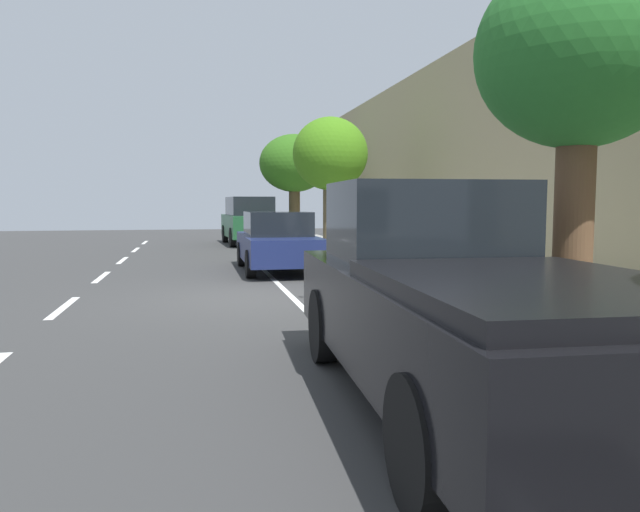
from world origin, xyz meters
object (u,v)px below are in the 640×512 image
object	(u,v)px
parked_sedan_dark_blue_mid	(277,242)
street_tree_corner	(294,164)
street_tree_far_end	(330,156)
parked_pickup_black_second	(456,301)
bicycle_at_curb	(351,279)
street_tree_mid_block	(580,59)
cyclist_with_backpack	(371,239)
parked_suv_green_far	(249,220)

from	to	relation	value
parked_sedan_dark_blue_mid	street_tree_corner	bearing A→B (deg)	78.04
parked_sedan_dark_blue_mid	street_tree_far_end	distance (m)	4.21
parked_sedan_dark_blue_mid	street_tree_far_end	size ratio (longest dim) A/B	1.05
parked_pickup_black_second	street_tree_far_end	size ratio (longest dim) A/B	1.29
street_tree_corner	bicycle_at_curb	bearing A→B (deg)	-95.30
bicycle_at_curb	street_tree_far_end	world-z (taller)	street_tree_far_end
street_tree_mid_block	street_tree_corner	distance (m)	18.88
street_tree_mid_block	parked_pickup_black_second	bearing A→B (deg)	-149.41
bicycle_at_curb	street_tree_far_end	size ratio (longest dim) A/B	0.39
parked_sedan_dark_blue_mid	cyclist_with_backpack	distance (m)	5.41
parked_pickup_black_second	cyclist_with_backpack	xyz separation A→B (m)	(0.77, 5.14, 0.22)
parked_pickup_black_second	street_tree_corner	size ratio (longest dim) A/B	1.22
parked_pickup_black_second	street_tree_corner	world-z (taller)	street_tree_corner
bicycle_at_curb	street_tree_corner	world-z (taller)	street_tree_corner
parked_pickup_black_second	cyclist_with_backpack	distance (m)	5.20
parked_sedan_dark_blue_mid	street_tree_corner	xyz separation A→B (m)	(2.02, 9.53, 2.58)
cyclist_with_backpack	street_tree_mid_block	bearing A→B (deg)	-74.52
parked_sedan_dark_blue_mid	street_tree_far_end	bearing A→B (deg)	54.11
parked_sedan_dark_blue_mid	cyclist_with_backpack	size ratio (longest dim) A/B	2.43
parked_sedan_dark_blue_mid	street_tree_far_end	world-z (taller)	street_tree_far_end
parked_suv_green_far	street_tree_far_end	distance (m)	7.83
bicycle_at_curb	cyclist_with_backpack	world-z (taller)	cyclist_with_backpack
street_tree_mid_block	street_tree_corner	xyz separation A→B (m)	(-0.00, 18.88, 0.04)
cyclist_with_backpack	street_tree_mid_block	distance (m)	4.71
parked_suv_green_far	parked_sedan_dark_blue_mid	bearing A→B (deg)	-91.03
parked_suv_green_far	street_tree_mid_block	bearing A→B (deg)	-84.60
parked_suv_green_far	bicycle_at_curb	bearing A→B (deg)	-88.08
parked_suv_green_far	cyclist_with_backpack	bearing A→B (deg)	-87.31
bicycle_at_curb	street_tree_mid_block	bearing A→B (deg)	-73.39
parked_pickup_black_second	parked_sedan_dark_blue_mid	xyz separation A→B (m)	(-0.13, 10.46, -0.15)
cyclist_with_backpack	street_tree_far_end	xyz separation A→B (m)	(1.11, 8.11, 2.05)
bicycle_at_curb	street_tree_corner	distance (m)	14.76
parked_pickup_black_second	bicycle_at_curb	bearing A→B (deg)	84.40
parked_sedan_dark_blue_mid	street_tree_mid_block	size ratio (longest dim) A/B	1.04
bicycle_at_curb	street_tree_far_end	xyz separation A→B (m)	(1.34, 7.65, 2.80)
street_tree_far_end	street_tree_corner	distance (m)	6.75
street_tree_corner	parked_pickup_black_second	bearing A→B (deg)	-95.39
parked_pickup_black_second	parked_suv_green_far	size ratio (longest dim) A/B	1.12
parked_sedan_dark_blue_mid	street_tree_mid_block	xyz separation A→B (m)	(2.02, -9.34, 2.54)
street_tree_mid_block	street_tree_far_end	xyz separation A→B (m)	(-0.00, 12.13, -0.12)
street_tree_mid_block	street_tree_corner	bearing A→B (deg)	90.00
cyclist_with_backpack	street_tree_far_end	size ratio (longest dim) A/B	0.43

